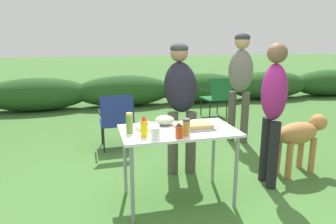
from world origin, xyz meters
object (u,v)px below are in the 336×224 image
object	(u,v)px
plate_stack	(147,127)
standing_person_in_gray_fleece	(181,95)
food_tray	(195,126)
camp_chair_green_behind_table	(116,119)
hot_sauce_bottle	(179,131)
mustard_bottle	(144,127)
folding_table	(178,137)
spice_jar	(186,127)
standing_person_in_dark_puffer	(273,102)
mixing_bowl	(165,120)
relish_jar	(130,123)
camp_chair_near_hedge	(217,95)
paper_cup_stack	(155,133)
standing_person_with_beanie	(240,76)
dog	(300,135)

from	to	relation	value
plate_stack	standing_person_in_gray_fleece	size ratio (longest dim) A/B	0.15
food_tray	camp_chair_green_behind_table	size ratio (longest dim) A/B	0.43
hot_sauce_bottle	mustard_bottle	bearing A→B (deg)	158.55
folding_table	spice_jar	xyz separation A→B (m)	(0.01, -0.20, 0.15)
spice_jar	camp_chair_green_behind_table	distance (m)	1.92
hot_sauce_bottle	standing_person_in_dark_puffer	distance (m)	1.19
food_tray	spice_jar	distance (m)	0.24
mixing_bowl	folding_table	bearing A→B (deg)	-66.08
mustard_bottle	relish_jar	xyz separation A→B (m)	(-0.11, 0.14, 0.00)
folding_table	mixing_bowl	xyz separation A→B (m)	(-0.09, 0.19, 0.12)
mustard_bottle	camp_chair_near_hedge	bearing A→B (deg)	56.70
camp_chair_green_behind_table	mustard_bottle	bearing A→B (deg)	-87.99
mixing_bowl	camp_chair_green_behind_table	xyz separation A→B (m)	(-0.37, 1.43, -0.32)
mixing_bowl	mustard_bottle	size ratio (longest dim) A/B	1.04
relish_jar	folding_table	bearing A→B (deg)	-0.69
paper_cup_stack	camp_chair_green_behind_table	size ratio (longest dim) A/B	0.12
mustard_bottle	spice_jar	world-z (taller)	mustard_bottle
mustard_bottle	standing_person_with_beanie	xyz separation A→B (m)	(1.79, 1.65, 0.21)
folding_table	dog	bearing A→B (deg)	9.63
mixing_bowl	paper_cup_stack	world-z (taller)	paper_cup_stack
spice_jar	standing_person_in_gray_fleece	distance (m)	0.96
hot_sauce_bottle	camp_chair_green_behind_table	size ratio (longest dim) A/B	0.16
hot_sauce_bottle	standing_person_with_beanie	bearing A→B (deg)	49.62
camp_chair_near_hedge	paper_cup_stack	bearing A→B (deg)	-127.18
folding_table	relish_jar	distance (m)	0.49
food_tray	standing_person_in_dark_puffer	bearing A→B (deg)	6.71
folding_table	food_tray	size ratio (longest dim) A/B	3.10
dog	mustard_bottle	bearing A→B (deg)	-89.71
paper_cup_stack	relish_jar	world-z (taller)	relish_jar
food_tray	standing_person_with_beanie	bearing A→B (deg)	50.33
spice_jar	standing_person_in_gray_fleece	bearing A→B (deg)	76.15
relish_jar	hot_sauce_bottle	xyz separation A→B (m)	(0.40, -0.26, -0.03)
food_tray	dog	bearing A→B (deg)	11.51
camp_chair_green_behind_table	camp_chair_near_hedge	bearing A→B (deg)	31.60
hot_sauce_bottle	dog	world-z (taller)	hot_sauce_bottle
spice_jar	standing_person_in_dark_puffer	bearing A→B (deg)	15.26
camp_chair_green_behind_table	food_tray	bearing A→B (deg)	-70.80
standing_person_in_gray_fleece	mixing_bowl	bearing A→B (deg)	-115.57
standing_person_with_beanie	camp_chair_green_behind_table	world-z (taller)	standing_person_with_beanie
mustard_bottle	hot_sauce_bottle	distance (m)	0.31
plate_stack	relish_jar	world-z (taller)	relish_jar
camp_chair_near_hedge	dog	bearing A→B (deg)	-98.35
mustard_bottle	standing_person_in_dark_puffer	distance (m)	1.44
standing_person_in_gray_fleece	paper_cup_stack	bearing A→B (deg)	-112.22
mixing_bowl	camp_chair_green_behind_table	bearing A→B (deg)	104.47
relish_jar	standing_person_with_beanie	distance (m)	2.43
relish_jar	camp_chair_green_behind_table	xyz separation A→B (m)	(0.01, 1.62, -0.36)
plate_stack	camp_chair_near_hedge	distance (m)	3.58
standing_person_in_dark_puffer	standing_person_in_gray_fleece	bearing A→B (deg)	-122.43
hot_sauce_bottle	standing_person_in_gray_fleece	distance (m)	1.03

